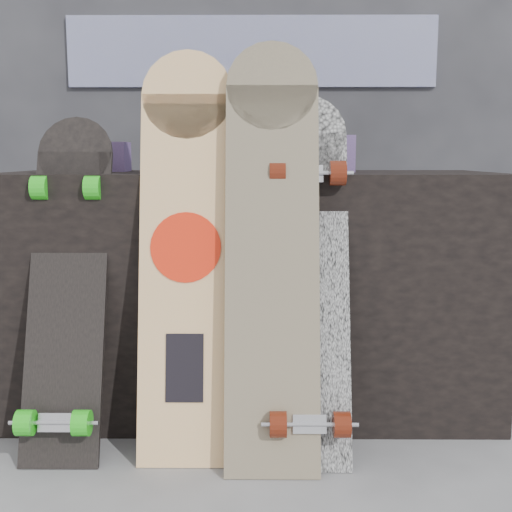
{
  "coord_description": "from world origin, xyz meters",
  "views": [
    {
      "loc": [
        0.04,
        -1.64,
        0.85
      ],
      "look_at": [
        0.03,
        0.2,
        0.57
      ],
      "focal_mm": 45.0,
      "sensor_mm": 36.0,
      "label": 1
    }
  ],
  "objects_px": {
    "longboard_celtic": "(272,239)",
    "skateboard_dark": "(67,279)",
    "longboard_geisha": "(186,242)",
    "longboard_cascadia": "(307,270)",
    "vendor_table": "(249,290)"
  },
  "relations": [
    {
      "from": "longboard_celtic",
      "to": "skateboard_dark",
      "type": "bearing_deg",
      "value": 174.45
    },
    {
      "from": "longboard_geisha",
      "to": "longboard_cascadia",
      "type": "height_order",
      "value": "longboard_geisha"
    },
    {
      "from": "longboard_celtic",
      "to": "skateboard_dark",
      "type": "height_order",
      "value": "longboard_celtic"
    },
    {
      "from": "longboard_geisha",
      "to": "longboard_cascadia",
      "type": "bearing_deg",
      "value": -2.33
    },
    {
      "from": "longboard_geisha",
      "to": "skateboard_dark",
      "type": "bearing_deg",
      "value": 178.18
    },
    {
      "from": "longboard_geisha",
      "to": "skateboard_dark",
      "type": "relative_size",
      "value": 1.19
    },
    {
      "from": "longboard_celtic",
      "to": "longboard_cascadia",
      "type": "distance_m",
      "value": 0.14
    },
    {
      "from": "vendor_table",
      "to": "longboard_cascadia",
      "type": "bearing_deg",
      "value": -64.35
    },
    {
      "from": "longboard_celtic",
      "to": "longboard_cascadia",
      "type": "relative_size",
      "value": 1.14
    },
    {
      "from": "longboard_cascadia",
      "to": "longboard_geisha",
      "type": "bearing_deg",
      "value": 177.67
    },
    {
      "from": "skateboard_dark",
      "to": "longboard_cascadia",
      "type": "bearing_deg",
      "value": -2.07
    },
    {
      "from": "vendor_table",
      "to": "longboard_cascadia",
      "type": "relative_size",
      "value": 1.55
    },
    {
      "from": "longboard_geisha",
      "to": "longboard_celtic",
      "type": "relative_size",
      "value": 0.98
    },
    {
      "from": "vendor_table",
      "to": "skateboard_dark",
      "type": "bearing_deg",
      "value": -147.65
    },
    {
      "from": "longboard_cascadia",
      "to": "longboard_celtic",
      "type": "bearing_deg",
      "value": -162.0
    }
  ]
}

